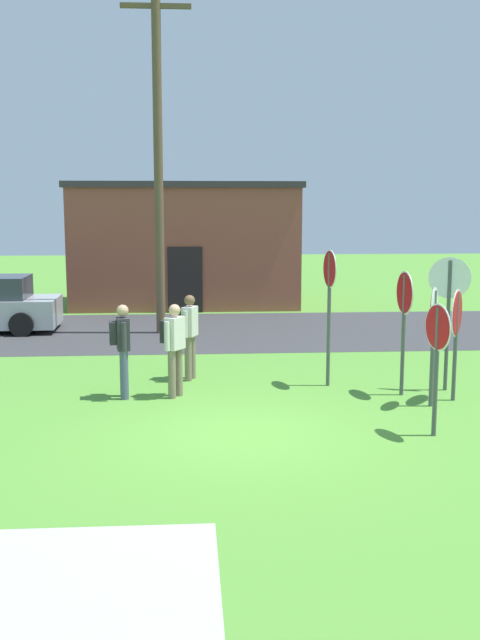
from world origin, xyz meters
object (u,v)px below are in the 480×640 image
stop_sign_far_back (437,347)px  stop_sign_leaning_left (456,325)px  person_holding_notes (174,343)px  person_near_signs (189,331)px  stop_sign_rear_right (449,300)px  stop_sign_leaning_right (433,326)px  stop_sign_tallest (404,311)px  utility_pole (158,156)px  stop_sign_rear_left (329,294)px  person_with_sunhat (122,344)px

stop_sign_far_back → stop_sign_leaning_left: size_ratio=1.01×
person_holding_notes → person_near_signs: bearing=78.6°
stop_sign_rear_right → stop_sign_leaning_right: stop_sign_rear_right is taller
stop_sign_far_back → stop_sign_leaning_left: 2.22m
stop_sign_rear_right → stop_sign_tallest: bearing=-162.0°
utility_pole → stop_sign_leaning_right: bearing=-57.6°
person_holding_notes → stop_sign_tallest: bearing=-2.1°
stop_sign_rear_left → person_with_sunhat: size_ratio=1.54×
stop_sign_tallest → person_with_sunhat: stop_sign_tallest is taller
utility_pole → stop_sign_rear_left: (3.40, -6.15, -2.92)m
utility_pole → stop_sign_far_back: size_ratio=4.48×
utility_pole → person_with_sunhat: 7.76m
stop_sign_rear_left → stop_sign_rear_right: bearing=-13.0°
stop_sign_leaning_left → person_holding_notes: bearing=173.2°
stop_sign_tallest → person_with_sunhat: bearing=178.4°
stop_sign_rear_left → person_holding_notes: (-2.92, -0.64, -0.79)m
stop_sign_far_back → stop_sign_rear_right: 2.95m
stop_sign_rear_right → stop_sign_leaning_right: size_ratio=1.21×
stop_sign_leaning_left → person_near_signs: 5.07m
stop_sign_leaning_right → person_with_sunhat: stop_sign_leaning_right is taller
stop_sign_leaning_left → person_near_signs: stop_sign_leaning_left is taller
stop_sign_tallest → stop_sign_far_back: bearing=-94.7°
stop_sign_far_back → stop_sign_rear_right: size_ratio=0.81×
stop_sign_rear_left → stop_sign_tallest: stop_sign_rear_left is taller
person_with_sunhat → stop_sign_far_back: bearing=-27.7°
stop_sign_far_back → stop_sign_tallest: 2.42m
stop_sign_tallest → stop_sign_rear_left: bearing=146.7°
stop_sign_leaning_right → person_holding_notes: 4.53m
stop_sign_leaning_right → stop_sign_leaning_left: 0.64m
stop_sign_rear_right → stop_sign_leaning_left: size_ratio=1.26×
stop_sign_far_back → stop_sign_rear_left: bearing=107.6°
stop_sign_tallest → stop_sign_leaning_right: 0.85m
stop_sign_rear_right → stop_sign_leaning_left: 0.82m
stop_sign_rear_left → stop_sign_leaning_left: 2.41m
stop_sign_rear_right → stop_sign_leaning_right: (-0.64, -1.08, -0.31)m
utility_pole → stop_sign_leaning_right: (4.90, -7.73, -3.29)m
stop_sign_rear_right → stop_sign_leaning_left: (-0.11, -0.73, -0.35)m
person_near_signs → person_holding_notes: 1.36m
stop_sign_leaning_right → person_holding_notes: (-4.41, 0.94, -0.41)m
utility_pole → person_near_signs: size_ratio=5.32×
stop_sign_far_back → stop_sign_rear_right: (1.12, 2.71, 0.35)m
utility_pole → person_near_signs: 6.64m
stop_sign_rear_right → person_near_signs: bearing=166.1°
utility_pole → stop_sign_far_back: bearing=-64.7°
stop_sign_leaning_right → person_with_sunhat: (-5.33, 0.92, -0.41)m
stop_sign_rear_left → person_near_signs: stop_sign_rear_left is taller
stop_sign_far_back → stop_sign_leaning_right: (0.48, 1.62, 0.04)m
person_with_sunhat → person_holding_notes: same height
stop_sign_far_back → person_holding_notes: 4.71m
stop_sign_tallest → person_with_sunhat: size_ratio=1.34×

